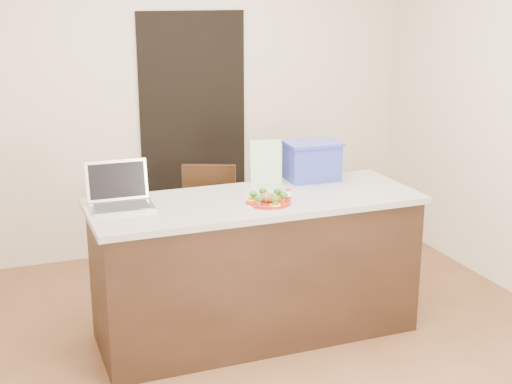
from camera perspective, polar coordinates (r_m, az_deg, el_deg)
name	(u,v)px	position (r m, az deg, el deg)	size (l,w,h in m)	color
ground	(270,350)	(4.56, 1.15, -12.51)	(4.00, 4.00, 0.00)	brown
room_shell	(272,91)	(4.04, 1.28, 8.11)	(4.00, 4.00, 4.00)	white
doorway	(194,133)	(6.02, -5.01, 4.72)	(0.90, 0.02, 2.00)	black
island	(256,267)	(4.57, 0.00, -6.00)	(2.06, 0.76, 0.92)	black
plate	(268,202)	(4.31, 1.01, -0.77)	(0.27, 0.27, 0.02)	maroon
meatballs	(268,197)	(4.30, 0.97, -0.43)	(0.11, 0.11, 0.04)	brown
broccoli	(269,195)	(4.30, 1.01, -0.22)	(0.21, 0.23, 0.04)	#204A13
pepper_rings	(268,200)	(4.31, 1.01, -0.65)	(0.25, 0.22, 0.01)	#F1FF1A
napkin	(261,204)	(4.29, 0.43, -0.95)	(0.16, 0.16, 0.01)	silver
fork	(258,203)	(4.29, 0.13, -0.86)	(0.10, 0.16, 0.00)	silver
knife	(267,203)	(4.28, 0.89, -0.88)	(0.02, 0.19, 0.01)	white
yogurt_bottle	(288,196)	(4.34, 2.61, -0.35)	(0.04, 0.04, 0.08)	white
laptop	(120,194)	(4.33, -10.86, -0.16)	(0.37, 0.30, 0.26)	silver
leaflet	(266,162)	(4.70, 0.82, 2.40)	(0.21, 0.00, 0.30)	white
blue_box	(312,161)	(4.83, 4.50, 2.52)	(0.38, 0.28, 0.26)	#2B389D
chair	(213,219)	(5.33, -3.43, -2.14)	(0.53, 0.54, 0.91)	#351F10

